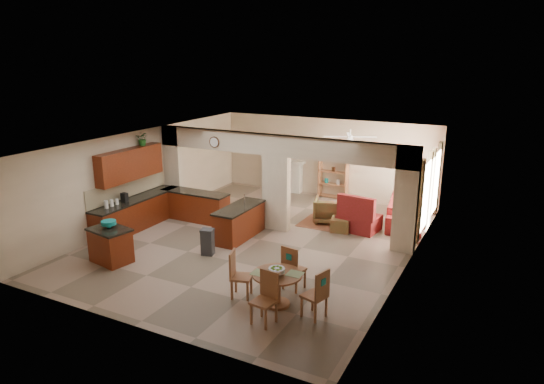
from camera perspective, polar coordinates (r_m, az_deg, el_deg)
The scene contains 39 objects.
floor at distance 13.56m, azimuth -1.41°, elevation -5.63°, with size 10.00×10.00×0.00m, color gray.
ceiling at distance 12.79m, azimuth -1.50°, elevation 6.11°, with size 10.00×10.00×0.00m, color white.
wall_back at distance 17.53m, azimuth 6.41°, elevation 4.05°, with size 8.00×8.00×0.00m, color beige.
wall_front at distance 9.28m, azimuth -16.52°, elevation -7.46°, with size 8.00×8.00×0.00m, color beige.
wall_left at distance 15.37m, azimuth -14.67°, elevation 1.93°, with size 10.00×10.00×0.00m, color beige.
wall_right at distance 11.80m, azimuth 15.87°, elevation -2.36°, with size 10.00×10.00×0.00m, color beige.
partition_left_pier at distance 15.92m, azimuth -11.49°, elevation 2.61°, with size 0.60×0.25×2.80m, color beige.
partition_center_pier at distance 14.04m, azimuth 0.51°, elevation -0.11°, with size 0.80×0.25×2.20m, color beige.
partition_right_pier at distance 12.80m, azimuth 15.48°, elevation -0.91°, with size 0.60×0.25×2.80m, color beige.
partition_header at distance 13.72m, azimuth 0.52°, elevation 5.52°, with size 8.00×0.25×0.60m, color beige.
kitchen_counter at distance 14.97m, azimuth -12.93°, elevation -2.05°, with size 2.52×3.29×1.48m.
upper_cabinets at distance 14.56m, azimuth -16.36°, elevation 3.15°, with size 0.35×2.40×0.90m, color #491708.
peninsula at distance 13.59m, azimuth -3.88°, elevation -3.56°, with size 0.70×1.85×0.91m.
wall_clock at distance 14.60m, azimuth -6.82°, elevation 5.84°, with size 0.34×0.34×0.03m, color #52321B.
rug at distance 14.88m, azimuth 6.55°, elevation -3.71°, with size 1.60×1.30×0.01m, color brown.
fireplace at distance 18.17m, azimuth 1.43°, elevation 2.03°, with size 1.60×0.35×1.20m.
shelving_unit at distance 17.36m, azimuth 7.22°, elevation 2.21°, with size 1.00×0.32×1.80m, color brown.
window_a at distance 14.04m, azimuth 17.62°, elevation -0.46°, with size 0.02×0.90×1.90m, color white.
window_b at distance 15.66m, azimuth 18.72°, elevation 1.11°, with size 0.02×0.90×1.90m, color white.
glazed_door at distance 14.89m, azimuth 18.15°, elevation -0.19°, with size 0.02×0.70×2.10m, color white.
drape_a_left at distance 13.47m, azimuth 17.00°, elevation -1.08°, with size 0.10×0.28×2.30m, color #46231C.
drape_a_right at distance 14.62m, azimuth 17.88°, elevation 0.15°, with size 0.10×0.28×2.30m, color #46231C.
drape_b_left at distance 15.09m, azimuth 18.21°, elevation 0.61°, with size 0.10×0.28×2.30m, color #46231C.
drape_b_right at distance 16.25m, azimuth 18.92°, elevation 1.60°, with size 0.10×0.28×2.30m, color #46231C.
ceiling_fan at distance 14.97m, azimuth 9.17°, elevation 6.43°, with size 1.00×1.00×0.10m, color white.
kitchen_island at distance 12.66m, azimuth -18.45°, elevation -5.95°, with size 1.11×0.88×0.87m.
teal_bowl at distance 12.58m, azimuth -18.66°, elevation -3.60°, with size 0.36×0.36×0.17m, color #138886.
trash_can at distance 12.59m, azimuth -7.58°, elevation -5.95°, with size 0.30×0.25×0.64m, color #2D2E30.
dining_table at distance 10.04m, azimuth 0.62°, elevation -10.73°, with size 1.03×1.03×0.70m.
fruit_bowl at distance 9.83m, azimuth 0.56°, elevation -9.30°, with size 0.33×0.33×0.18m, color #6FB627.
sofa at distance 15.29m, azimuth 15.54°, elevation -2.19°, with size 1.01×2.59×0.76m, color maroon.
chaise at distance 14.45m, azimuth 10.19°, elevation -3.55°, with size 1.12×0.92×0.45m, color maroon.
armchair at distance 14.91m, azimuth 6.60°, elevation -2.13°, with size 0.82×0.85×0.77m, color maroon.
ottoman at distance 14.29m, azimuth 8.05°, elevation -3.81°, with size 0.53×0.53×0.39m, color maroon.
plant at distance 14.88m, azimuth -14.97°, elevation 6.08°, with size 0.36×0.32×0.41m, color #174A13.
chair_north at distance 10.61m, azimuth 2.38°, elevation -8.75°, with size 0.48×0.48×1.02m.
chair_east at distance 9.57m, azimuth 5.41°, elevation -11.69°, with size 0.52×0.52×1.02m.
chair_south at distance 9.43m, azimuth -0.68°, elevation -12.06°, with size 0.47×0.47×1.02m.
chair_west at distance 10.36m, azimuth -4.09°, elevation -9.40°, with size 0.52×0.52×1.02m.
Camera 1 is at (6.06, -11.06, 4.98)m, focal length 32.00 mm.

